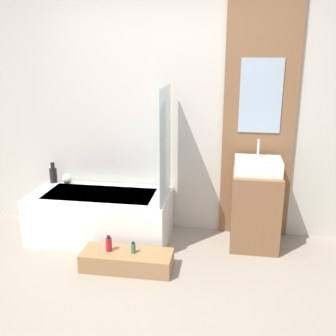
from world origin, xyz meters
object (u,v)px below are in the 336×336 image
(bathtub, at_px, (101,215))
(sink, at_px, (258,166))
(vase_round_light, at_px, (67,179))
(bottle_soap_secondary, at_px, (133,248))
(bottle_soap_primary, at_px, (109,244))
(vase_tall_dark, at_px, (53,174))
(wooden_step_bench, at_px, (127,260))

(bathtub, distance_m, sink, 1.69)
(bathtub, xyz_separation_m, vase_round_light, (-0.46, 0.25, 0.30))
(sink, relative_size, bottle_soap_secondary, 4.19)
(vase_round_light, height_order, bottle_soap_secondary, vase_round_light)
(bottle_soap_primary, bearing_deg, vase_tall_dark, 136.51)
(bathtub, relative_size, vase_tall_dark, 6.21)
(wooden_step_bench, bearing_deg, bottle_soap_primary, 180.00)
(wooden_step_bench, height_order, sink, sink)
(vase_tall_dark, bearing_deg, vase_round_light, -5.00)
(vase_round_light, relative_size, bottle_soap_secondary, 1.03)
(wooden_step_bench, xyz_separation_m, bottle_soap_primary, (-0.16, 0.00, 0.15))
(bottle_soap_primary, relative_size, bottle_soap_secondary, 1.40)
(bottle_soap_primary, xyz_separation_m, bottle_soap_secondary, (0.23, 0.00, -0.02))
(vase_tall_dark, relative_size, bottle_soap_primary, 1.55)
(wooden_step_bench, distance_m, vase_round_light, 1.31)
(bathtub, relative_size, vase_round_light, 13.11)
(bathtub, xyz_separation_m, bottle_soap_primary, (0.27, -0.58, -0.01))
(bathtub, height_order, vase_round_light, vase_round_light)
(bathtub, relative_size, sink, 3.22)
(sink, xyz_separation_m, vase_round_light, (-2.04, 0.17, -0.29))
(bathtub, height_order, bottle_soap_primary, bathtub)
(sink, bearing_deg, bottle_soap_secondary, -148.35)
(vase_round_light, xyz_separation_m, bottle_soap_secondary, (0.95, -0.83, -0.33))
(sink, bearing_deg, vase_tall_dark, 175.33)
(bathtub, bearing_deg, sink, 3.06)
(wooden_step_bench, distance_m, bottle_soap_secondary, 0.14)
(vase_tall_dark, xyz_separation_m, bottle_soap_primary, (0.90, -0.85, -0.35))
(bathtub, xyz_separation_m, wooden_step_bench, (0.43, -0.58, -0.16))
(bottle_soap_primary, bearing_deg, bottle_soap_secondary, 0.00)
(wooden_step_bench, height_order, bottle_soap_secondary, bottle_soap_secondary)
(wooden_step_bench, bearing_deg, sink, 30.26)
(sink, bearing_deg, bathtub, -176.94)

